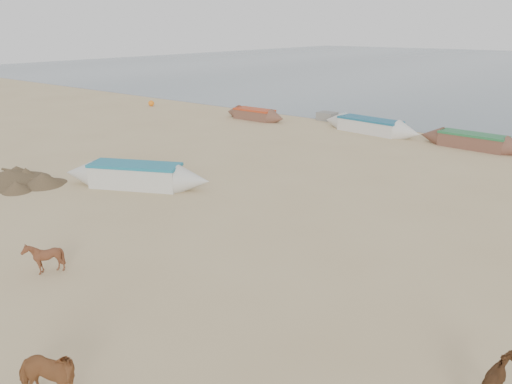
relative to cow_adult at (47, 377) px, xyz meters
The scene contains 6 objects.
ground 5.92m from the cow_adult, 117.18° to the left, with size 140.00×140.00×0.00m, color tan.
cow_adult is the anchor object (origin of this frame).
calf_front 5.37m from the cow_adult, 151.30° to the left, with size 0.74×0.83×0.91m, color brown.
near_canoe 12.62m from the cow_adult, 134.62° to the left, with size 6.36×1.22×1.01m, color beige, non-canonical shape.
debris_pile 14.99m from the cow_adult, 156.14° to the left, with size 3.32×3.32×0.55m, color brown.
beach_clutter 25.46m from the cow_adult, 87.22° to the left, with size 44.88×4.94×0.64m.
Camera 1 is at (10.06, -8.61, 6.40)m, focal length 35.00 mm.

